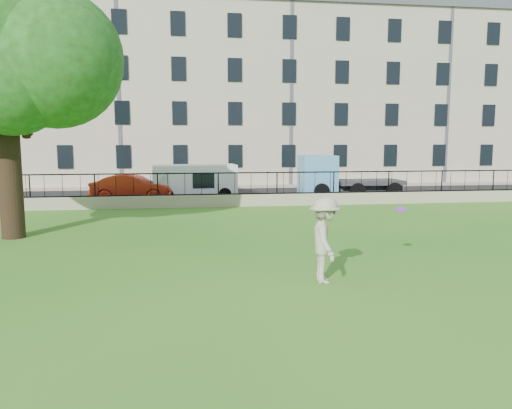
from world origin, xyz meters
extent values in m
plane|color=#2A751B|center=(0.00, 0.00, 0.00)|extent=(120.00, 120.00, 0.00)
cube|color=tan|center=(0.00, 12.00, 0.30)|extent=(50.00, 0.40, 0.60)
cube|color=black|center=(0.00, 12.00, 0.63)|extent=(50.00, 0.05, 0.06)
cube|color=black|center=(0.00, 12.00, 1.70)|extent=(50.00, 0.05, 0.06)
cube|color=black|center=(0.00, 16.70, 0.01)|extent=(60.00, 9.00, 0.01)
cube|color=tan|center=(0.00, 21.90, 0.06)|extent=(60.00, 1.40, 0.12)
cube|color=beige|center=(0.00, 27.60, 6.50)|extent=(56.00, 10.00, 13.00)
cube|color=#4C4C54|center=(0.00, 27.60, 13.40)|extent=(56.40, 10.40, 0.80)
cylinder|color=black|center=(-7.54, 4.95, 2.11)|extent=(0.77, 0.77, 4.22)
sphere|color=#1F4312|center=(-7.54, 4.95, 6.61)|extent=(5.87, 5.87, 5.87)
sphere|color=#1F4312|center=(-5.74, 4.15, 5.91)|extent=(4.40, 4.40, 4.40)
imported|color=#B9AF97|center=(1.57, -1.81, 1.02)|extent=(0.85, 1.37, 2.03)
cylinder|color=#9427E0|center=(4.00, -0.56, 1.52)|extent=(0.34, 0.33, 0.12)
imported|color=maroon|center=(-4.52, 15.00, 0.73)|extent=(4.58, 2.03, 1.46)
cube|color=white|center=(-1.11, 15.40, 0.98)|extent=(4.78, 2.18, 1.95)
cube|color=#5FACE0|center=(7.97, 15.40, 1.22)|extent=(5.86, 2.12, 2.45)
camera|label=1|loc=(-1.68, -12.98, 3.36)|focal=35.00mm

